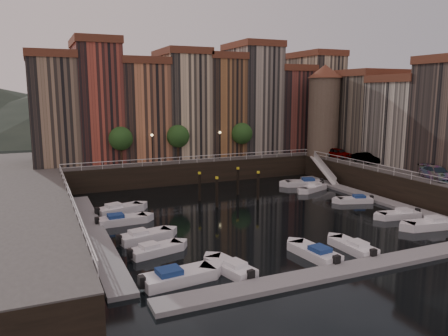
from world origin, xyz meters
name	(u,v)px	position (x,y,z in m)	size (l,w,h in m)	color
ground	(248,212)	(0.00, 0.00, 0.00)	(200.00, 200.00, 0.00)	black
quay_far	(176,163)	(0.00, 26.00, 1.50)	(80.00, 20.00, 3.00)	black
dock_left	(94,232)	(-16.20, -1.00, 0.17)	(2.00, 28.00, 0.35)	gray
dock_right	(373,198)	(16.20, -1.00, 0.17)	(2.00, 28.00, 0.35)	gray
dock_near	(354,268)	(0.00, -17.00, 0.17)	(30.00, 2.00, 0.35)	gray
mountains	(105,107)	(1.72, 110.00, 7.92)	(145.00, 100.00, 18.00)	#2D382D
far_terrace	(200,104)	(3.31, 23.50, 10.95)	(48.70, 10.30, 17.50)	#94795E
right_terrace	(411,116)	(26.50, 3.80, 9.56)	(9.30, 24.30, 14.00)	#716755
corner_tower	(324,109)	(20.00, 14.50, 10.19)	(5.20, 5.20, 13.80)	#6B5B4C
promenade_trees	(183,136)	(-1.33, 18.20, 6.58)	(21.20, 3.20, 5.20)	black
street_lamps	(187,142)	(-1.00, 17.20, 5.90)	(10.36, 0.36, 4.18)	black
railings	(230,170)	(0.00, 4.88, 3.79)	(36.08, 34.04, 0.52)	white
gangway	(324,169)	(17.10, 10.00, 1.92)	(2.78, 8.32, 3.73)	white
mooring_pilings	(228,187)	(0.13, 5.56, 1.65)	(6.95, 4.97, 3.78)	black
boat_left_0	(177,277)	(-12.43, -13.86, 0.41)	(5.38, 2.43, 1.21)	white
boat_left_1	(155,250)	(-12.43, -8.04, 0.35)	(4.65, 2.59, 1.04)	white
boat_left_2	(144,236)	(-12.47, -4.54, 0.38)	(5.01, 2.71, 1.12)	white
boat_left_3	(121,220)	(-13.37, 1.18, 0.38)	(4.95, 1.98, 1.13)	white
boat_left_4	(119,209)	(-12.86, 5.24, 0.40)	(5.25, 3.09, 1.18)	white
boat_right_0	(430,224)	(13.24, -11.99, 0.39)	(5.20, 2.56, 1.17)	white
boat_right_1	(400,215)	(13.20, -8.22, 0.35)	(4.59, 2.36, 1.03)	white
boat_right_2	(355,200)	(13.29, -1.36, 0.32)	(4.29, 2.67, 0.96)	white
boat_right_3	(313,188)	(12.37, 5.88, 0.36)	(4.76, 3.23, 1.08)	white
boat_right_4	(304,183)	(13.01, 8.74, 0.40)	(5.31, 3.28, 1.19)	white
boat_near_0	(231,268)	(-8.33, -13.75, 0.35)	(2.66, 4.68, 1.05)	white
boat_near_1	(315,253)	(-1.16, -13.82, 0.38)	(2.28, 4.99, 1.13)	white
boat_near_2	(354,247)	(2.54, -13.87, 0.36)	(1.84, 4.63, 1.06)	white
car_a	(338,154)	(20.59, 11.30, 3.74)	(1.74, 4.34, 1.48)	gray
car_b	(365,159)	(21.14, 6.14, 3.68)	(1.44, 4.13, 1.36)	gray
car_c	(437,174)	(20.37, -6.23, 3.73)	(2.03, 5.00, 1.45)	gray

